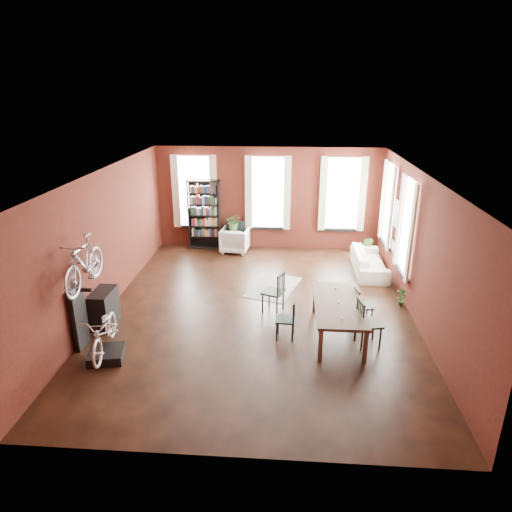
# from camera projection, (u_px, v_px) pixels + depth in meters

# --- Properties ---
(room) EXTENTS (9.00, 9.04, 3.22)m
(room) POSITION_uv_depth(u_px,v_px,m) (271.00, 215.00, 10.45)
(room) COLOR black
(room) RESTS_ON ground
(dining_table) EXTENTS (1.00, 2.18, 0.74)m
(dining_table) POSITION_uv_depth(u_px,v_px,m) (337.00, 319.00, 9.47)
(dining_table) COLOR brown
(dining_table) RESTS_ON ground
(dining_chair_a) EXTENTS (0.42, 0.42, 0.86)m
(dining_chair_a) POSITION_uv_depth(u_px,v_px,m) (285.00, 319.00, 9.35)
(dining_chair_a) COLOR #172F32
(dining_chair_a) RESTS_ON ground
(dining_chair_b) EXTENTS (0.58, 0.58, 0.97)m
(dining_chair_b) POSITION_uv_depth(u_px,v_px,m) (273.00, 292.00, 10.46)
(dining_chair_b) COLOR black
(dining_chair_b) RESTS_ON ground
(dining_chair_c) EXTENTS (0.54, 0.54, 1.00)m
(dining_chair_c) POSITION_uv_depth(u_px,v_px,m) (369.00, 323.00, 9.05)
(dining_chair_c) COLOR black
(dining_chair_c) RESTS_ON ground
(dining_chair_d) EXTENTS (0.44, 0.44, 0.81)m
(dining_chair_d) POSITION_uv_depth(u_px,v_px,m) (363.00, 306.00, 9.96)
(dining_chair_d) COLOR #1C3C3D
(dining_chair_d) RESTS_ON ground
(bookshelf) EXTENTS (1.00, 0.32, 2.20)m
(bookshelf) POSITION_uv_depth(u_px,v_px,m) (204.00, 215.00, 14.41)
(bookshelf) COLOR black
(bookshelf) RESTS_ON ground
(white_armchair) EXTENTS (0.89, 0.84, 0.85)m
(white_armchair) POSITION_uv_depth(u_px,v_px,m) (235.00, 239.00, 14.28)
(white_armchair) COLOR silver
(white_armchair) RESTS_ON ground
(cream_sofa) EXTENTS (0.61, 2.08, 0.81)m
(cream_sofa) POSITION_uv_depth(u_px,v_px,m) (370.00, 258.00, 12.72)
(cream_sofa) COLOR beige
(cream_sofa) RESTS_ON ground
(striped_rug) EXTENTS (1.52, 1.94, 0.01)m
(striped_rug) POSITION_uv_depth(u_px,v_px,m) (274.00, 287.00, 11.86)
(striped_rug) COLOR black
(striped_rug) RESTS_ON ground
(bike_trainer) EXTENTS (0.75, 0.75, 0.18)m
(bike_trainer) POSITION_uv_depth(u_px,v_px,m) (106.00, 355.00, 8.72)
(bike_trainer) COLOR black
(bike_trainer) RESTS_ON ground
(bike_wall_rack) EXTENTS (0.16, 0.60, 1.30)m
(bike_wall_rack) POSITION_uv_depth(u_px,v_px,m) (79.00, 317.00, 8.96)
(bike_wall_rack) COLOR black
(bike_wall_rack) RESTS_ON ground
(console_table) EXTENTS (0.40, 0.80, 0.80)m
(console_table) POSITION_uv_depth(u_px,v_px,m) (104.00, 308.00, 9.88)
(console_table) COLOR black
(console_table) RESTS_ON ground
(plant_stand) EXTENTS (0.44, 0.44, 0.68)m
(plant_stand) POSITION_uv_depth(u_px,v_px,m) (234.00, 240.00, 14.43)
(plant_stand) COLOR black
(plant_stand) RESTS_ON ground
(plant_by_sofa) EXTENTS (0.62, 0.80, 0.32)m
(plant_by_sofa) POSITION_uv_depth(u_px,v_px,m) (365.00, 254.00, 13.74)
(plant_by_sofa) COLOR #335B24
(plant_by_sofa) RESTS_ON ground
(plant_small) EXTENTS (0.37, 0.50, 0.16)m
(plant_small) POSITION_uv_depth(u_px,v_px,m) (401.00, 303.00, 10.84)
(plant_small) COLOR #326227
(plant_small) RESTS_ON ground
(bicycle_floor) EXTENTS (0.64, 0.88, 1.56)m
(bicycle_floor) POSITION_uv_depth(u_px,v_px,m) (102.00, 314.00, 8.42)
(bicycle_floor) COLOR beige
(bicycle_floor) RESTS_ON bike_trainer
(bicycle_hung) EXTENTS (0.47, 1.00, 1.66)m
(bicycle_hung) POSITION_uv_depth(u_px,v_px,m) (82.00, 246.00, 8.43)
(bicycle_hung) COLOR #A5A8AD
(bicycle_hung) RESTS_ON bike_wall_rack
(plant_on_stand) EXTENTS (0.60, 0.63, 0.41)m
(plant_on_stand) POSITION_uv_depth(u_px,v_px,m) (234.00, 223.00, 14.24)
(plant_on_stand) COLOR #345522
(plant_on_stand) RESTS_ON plant_stand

